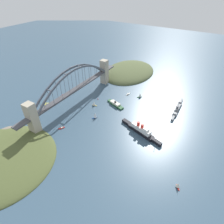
{
  "coord_description": "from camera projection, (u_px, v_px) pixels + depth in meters",
  "views": [
    {
      "loc": [
        221.23,
        213.72,
        197.85
      ],
      "look_at": [
        0.0,
        78.63,
        8.0
      ],
      "focal_mm": 30.2,
      "sensor_mm": 36.0,
      "label": 1
    }
  ],
  "objects": [
    {
      "name": "harbor_ferry_steamer",
      "position": [
        115.0,
        104.0,
        350.95
      ],
      "size": [
        19.46,
        39.06,
        8.42
      ],
      "color": "#23512D",
      "rests_on": "ground"
    },
    {
      "name": "small_boat_5",
      "position": [
        94.0,
        103.0,
        348.95
      ],
      "size": [
        5.91,
        9.5,
        9.47
      ],
      "color": "gold",
      "rests_on": "ground"
    },
    {
      "name": "ground_plane",
      "position": [
        77.0,
        103.0,
        359.09
      ],
      "size": [
        1400.0,
        1400.0,
        0.0
      ],
      "primitive_type": "plane",
      "color": "#385166"
    },
    {
      "name": "headland_west_shore",
      "position": [
        129.0,
        72.0,
        472.89
      ],
      "size": [
        153.03,
        115.1,
        30.24
      ],
      "color": "#515B38",
      "rests_on": "ground"
    },
    {
      "name": "small_boat_2",
      "position": [
        95.0,
        115.0,
        318.12
      ],
      "size": [
        9.32,
        7.36,
        11.72
      ],
      "color": "#234C8C",
      "rests_on": "ground"
    },
    {
      "name": "seaplane_second_in_formation",
      "position": [
        46.0,
        104.0,
        351.92
      ],
      "size": [
        9.25,
        10.35,
        5.0
      ],
      "color": "#B7B7B2",
      "rests_on": "ground"
    },
    {
      "name": "small_boat_3",
      "position": [
        128.0,
        94.0,
        382.92
      ],
      "size": [
        12.71,
        3.92,
        2.6
      ],
      "color": "silver",
      "rests_on": "ground"
    },
    {
      "name": "harbor_arch_bridge",
      "position": [
        75.0,
        89.0,
        341.76
      ],
      "size": [
        254.06,
        14.39,
        70.11
      ],
      "color": "#ADA38E",
      "rests_on": "ground"
    },
    {
      "name": "headland_east_shore",
      "position": [
        2.0,
        160.0,
        248.68
      ],
      "size": [
        142.05,
        139.68,
        16.49
      ],
      "color": "#4C562D",
      "rests_on": "ground"
    },
    {
      "name": "small_boat_4",
      "position": [
        62.0,
        128.0,
        298.91
      ],
      "size": [
        9.5,
        6.55,
        2.11
      ],
      "color": "#B2231E",
      "rests_on": "ground"
    },
    {
      "name": "small_boat_0",
      "position": [
        178.0,
        185.0,
        214.58
      ],
      "size": [
        7.25,
        6.53,
        7.72
      ],
      "color": "#B2231E",
      "rests_on": "ground"
    },
    {
      "name": "naval_cruiser",
      "position": [
        177.0,
        109.0,
        337.69
      ],
      "size": [
        75.0,
        8.89,
        16.67
      ],
      "color": "slate",
      "rests_on": "ground"
    },
    {
      "name": "ocean_liner",
      "position": [
        141.0,
        130.0,
        287.69
      ],
      "size": [
        27.81,
        74.9,
        17.98
      ],
      "color": "black",
      "rests_on": "ground"
    },
    {
      "name": "seaplane_taxiing_near_bridge",
      "position": [
        62.0,
        96.0,
        374.49
      ],
      "size": [
        10.02,
        7.69,
        5.08
      ],
      "color": "#B7B7B2",
      "rests_on": "ground"
    },
    {
      "name": "small_boat_1",
      "position": [
        140.0,
        95.0,
        372.58
      ],
      "size": [
        8.78,
        8.64,
        9.28
      ],
      "color": "#2D6B3D",
      "rests_on": "ground"
    },
    {
      "name": "channel_marker_buoy",
      "position": [
        98.0,
        99.0,
        368.83
      ],
      "size": [
        2.2,
        2.2,
        2.75
      ],
      "color": "red",
      "rests_on": "ground"
    }
  ]
}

